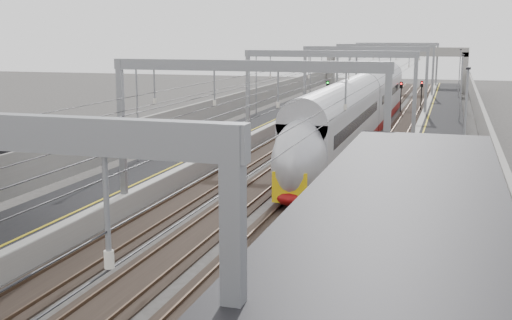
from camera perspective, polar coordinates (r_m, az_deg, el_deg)
The scene contains 12 objects.
platform_left at distance 53.76m, azimuth -1.47°, elevation 2.25°, with size 4.00×120.00×1.00m, color black.
platform_right at distance 51.06m, azimuth 15.83°, elevation 1.37°, with size 4.00×120.00×1.00m, color black.
tracks at distance 51.89m, azimuth 6.94°, elevation 1.35°, with size 11.40×140.00×0.20m.
overhead_line at distance 57.75m, azimuth 8.26°, elevation 8.37°, with size 13.00×140.00×6.60m.
canopy_right at distance 9.14m, azimuth 10.62°, elevation -12.18°, with size 4.40×30.00×4.24m.
overbridge at distance 105.82m, azimuth 12.36°, elevation 8.92°, with size 22.00×2.20×6.90m.
wall_left at distance 54.70m, azimuth -4.66°, elevation 3.53°, with size 0.30×120.00×3.20m, color gray.
wall_right at distance 50.94m, azimuth 19.49°, elevation 2.38°, with size 0.30×120.00×3.20m, color gray.
train at distance 54.23m, azimuth 9.11°, elevation 3.96°, with size 2.79×50.87×4.41m.
signal_green at distance 76.39m, azimuth 6.39°, elevation 6.22°, with size 0.32×0.32×3.48m.
signal_red_near at distance 76.23m, azimuth 12.77°, elevation 6.01°, with size 0.32×0.32×3.48m.
signal_red_far at distance 78.20m, azimuth 14.51°, elevation 6.05°, with size 0.32×0.32×3.48m.
Camera 1 is at (8.87, -5.39, 8.66)m, focal length 45.00 mm.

